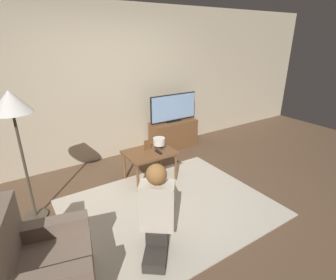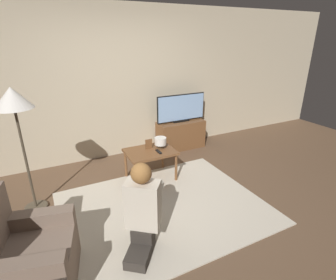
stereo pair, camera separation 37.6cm
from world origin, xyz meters
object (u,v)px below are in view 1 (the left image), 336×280
floor_lamp (12,110)px  person_kneeling (157,208)px  tv (173,108)px  armchair (43,273)px  coffee_table (150,155)px  table_lamp (159,142)px

floor_lamp → person_kneeling: 1.82m
tv → floor_lamp: bearing=-161.4°
armchair → person_kneeling: person_kneeling is taller
tv → coffee_table: 1.39m
coffee_table → tv: bearing=40.5°
tv → coffee_table: (-1.02, -0.87, -0.39)m
tv → armchair: tv is taller
armchair → person_kneeling: size_ratio=0.93×
armchair → table_lamp: armchair is taller
tv → person_kneeling: 2.72m
tv → table_lamp: tv is taller
armchair → person_kneeling: (1.07, 0.00, 0.20)m
coffee_table → person_kneeling: size_ratio=0.75×
coffee_table → armchair: size_ratio=0.80×
coffee_table → person_kneeling: bearing=-116.1°
floor_lamp → coffee_table: bearing=0.8°
table_lamp → armchair: bearing=-145.4°
tv → table_lamp: 1.21m
coffee_table → armchair: armchair is taller
table_lamp → floor_lamp: bearing=-178.5°
coffee_table → floor_lamp: bearing=-179.2°
table_lamp → person_kneeling: bearing=-121.9°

